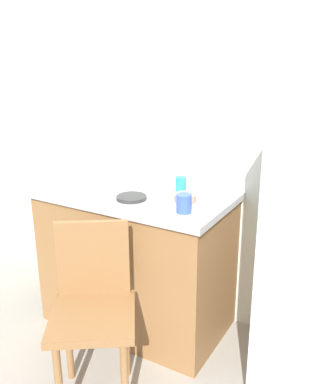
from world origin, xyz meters
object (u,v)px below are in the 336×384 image
Objects in this scene: chair at (93,305)px; hotplate at (131,198)px; dish_tray at (85,181)px; cup_blue at (184,203)px; cup_teal at (181,184)px; terracotta_bowl at (185,198)px; refrigerator at (332,255)px.

hotplate reaches higher than chair.
cup_blue is (0.75, -0.11, 0.02)m from dish_tray.
chair is 0.62m from hotplate.
dish_tray reaches higher than chair.
dish_tray is 0.60m from cup_teal.
dish_tray is 0.76m from cup_blue.
dish_tray is 2.26× the size of terracotta_bowl.
terracotta_bowl reaches higher than hotplate.
chair is 0.74m from terracotta_bowl.
chair is 9.21× the size of cup_blue.
terracotta_bowl is at bearing 23.02° from hotplate.
cup_blue reaches higher than hotplate.
chair is 9.68× the size of cup_teal.
cup_blue is (-0.71, -0.17, 0.19)m from refrigerator.
cup_blue reaches higher than dish_tray.
refrigerator is 8.76× the size of hotplate.
terracotta_bowl is at bearing 37.81° from chair.
terracotta_bowl is at bearing 3.45° from dish_tray.
cup_teal is at bearing 54.45° from hotplate.
cup_teal reaches higher than chair.
cup_blue is (0.35, -0.04, 0.04)m from hotplate.
chair is 0.84m from dish_tray.
cup_blue is at bearing -65.17° from terracotta_bowl.
dish_tray is 0.68m from terracotta_bowl.
refrigerator is 15.41× the size of cup_blue.
cup_blue is at bearing -59.47° from cup_teal.
chair is at bearing -80.18° from hotplate.
cup_teal reaches higher than dish_tray.
chair is at bearing -121.45° from cup_blue.
dish_tray is at bearing 171.43° from cup_blue.
cup_teal reaches higher than hotplate.
hotplate is 0.31m from cup_teal.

